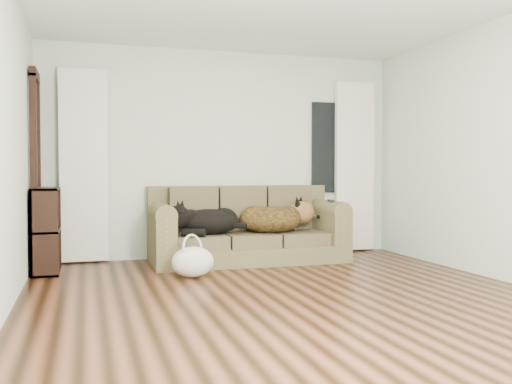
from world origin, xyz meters
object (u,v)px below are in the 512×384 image
object	(u,v)px
sofa	(248,224)
tote_bag	(193,262)
dog_black_lab	(205,223)
bookshelf	(46,226)
dog_shepherd	(274,221)

from	to	relation	value
sofa	tote_bag	xyz separation A→B (m)	(-0.82, -0.83, -0.29)
dog_black_lab	tote_bag	size ratio (longest dim) A/B	1.67
dog_black_lab	bookshelf	xyz separation A→B (m)	(-1.74, -0.01, 0.02)
dog_shepherd	bookshelf	bearing A→B (deg)	17.17
dog_black_lab	sofa	bearing A→B (deg)	12.68
dog_black_lab	bookshelf	bearing A→B (deg)	-173.50
sofa	tote_bag	distance (m)	1.20
dog_shepherd	tote_bag	bearing A→B (deg)	51.28
dog_shepherd	bookshelf	xyz separation A→B (m)	(-2.57, 0.01, 0.01)
sofa	bookshelf	world-z (taller)	bookshelf
sofa	tote_bag	size ratio (longest dim) A/B	5.30
sofa	bookshelf	distance (m)	2.27
sofa	dog_shepherd	bearing A→B (deg)	-14.08
tote_bag	bookshelf	world-z (taller)	bookshelf
dog_shepherd	bookshelf	size ratio (longest dim) A/B	0.86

